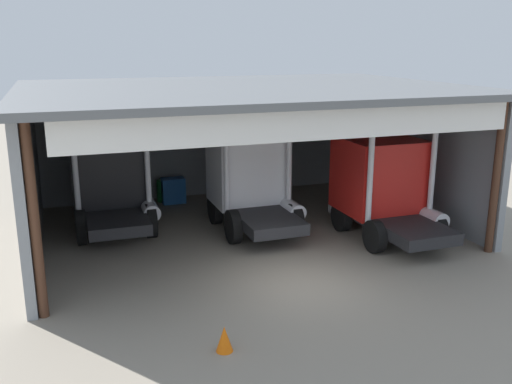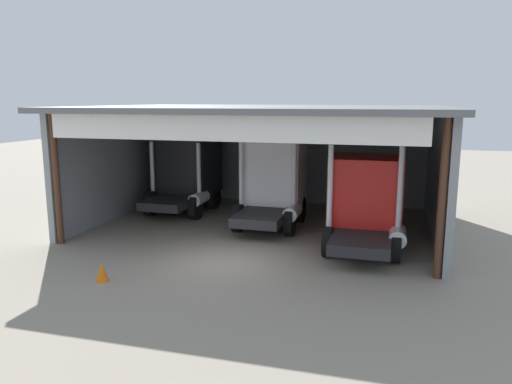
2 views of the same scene
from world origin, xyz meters
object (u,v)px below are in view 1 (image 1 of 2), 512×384
(truck_black_yard_outside, at_px, (110,172))
(traffic_cone, at_px, (224,339))
(truck_white_center_bay, at_px, (250,174))
(oil_drum, at_px, (164,191))
(tool_cart, at_px, (173,190))
(truck_red_center_left_bay, at_px, (383,185))

(truck_black_yard_outside, distance_m, traffic_cone, 9.39)
(truck_white_center_bay, relative_size, oil_drum, 5.24)
(traffic_cone, bearing_deg, truck_black_yard_outside, 98.34)
(tool_cart, bearing_deg, truck_white_center_bay, -63.24)
(traffic_cone, bearing_deg, oil_drum, 85.52)
(truck_red_center_left_bay, xyz_separation_m, tool_cart, (-5.81, 6.06, -1.19))
(truck_red_center_left_bay, distance_m, traffic_cone, 9.01)
(truck_white_center_bay, height_order, truck_red_center_left_bay, truck_red_center_left_bay)
(truck_black_yard_outside, bearing_deg, truck_red_center_left_bay, -23.35)
(truck_white_center_bay, height_order, oil_drum, truck_white_center_bay)
(truck_red_center_left_bay, relative_size, traffic_cone, 8.16)
(oil_drum, height_order, tool_cart, tool_cart)
(truck_black_yard_outside, relative_size, truck_red_center_left_bay, 1.01)
(truck_white_center_bay, bearing_deg, truck_red_center_left_bay, -29.75)
(truck_black_yard_outside, height_order, truck_white_center_bay, truck_black_yard_outside)
(oil_drum, relative_size, traffic_cone, 1.53)
(truck_black_yard_outside, xyz_separation_m, oil_drum, (2.27, 2.71, -1.54))
(oil_drum, distance_m, traffic_cone, 11.89)
(truck_white_center_bay, relative_size, truck_red_center_left_bay, 0.99)
(oil_drum, bearing_deg, tool_cart, -48.78)
(truck_red_center_left_bay, bearing_deg, tool_cart, 133.97)
(truck_white_center_bay, relative_size, tool_cart, 4.50)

